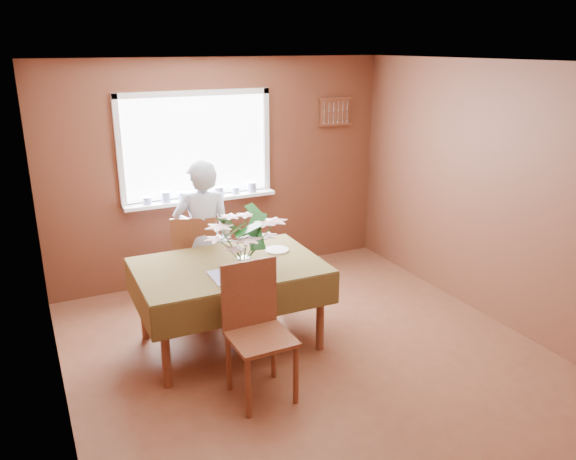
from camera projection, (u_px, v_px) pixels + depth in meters
name	position (u px, v px, depth m)	size (l,w,h in m)	color
floor	(316.00, 363.00, 4.87)	(4.50, 4.50, 0.00)	brown
ceiling	(321.00, 63.00, 4.08)	(4.50, 4.50, 0.00)	white
wall_back	(223.00, 171.00, 6.39)	(4.00, 4.00, 0.00)	brown
wall_front	(557.00, 362.00, 2.56)	(4.00, 4.00, 0.00)	brown
wall_left	(49.00, 267.00, 3.64)	(4.50, 4.50, 0.00)	brown
wall_right	(503.00, 197.00, 5.31)	(4.50, 4.50, 0.00)	brown
window_assembly	(199.00, 166.00, 6.19)	(1.72, 0.20, 1.22)	white
spoon_rack	(335.00, 112.00, 6.78)	(0.44, 0.05, 0.33)	brown
dining_table	(229.00, 274.00, 4.96)	(1.64, 1.13, 0.79)	brown
chair_far	(196.00, 259.00, 5.68)	(0.57, 0.57, 1.03)	brown
chair_near	(256.00, 326.00, 4.31)	(0.47, 0.47, 1.07)	brown
seated_woman	(204.00, 238.00, 5.57)	(0.58, 0.38, 1.59)	white
flower_bouquet	(243.00, 238.00, 4.66)	(0.56, 0.56, 0.48)	white
side_plate	(277.00, 250.00, 5.26)	(0.22, 0.22, 0.01)	white
table_knife	(259.00, 271.00, 4.76)	(0.02, 0.20, 0.00)	silver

